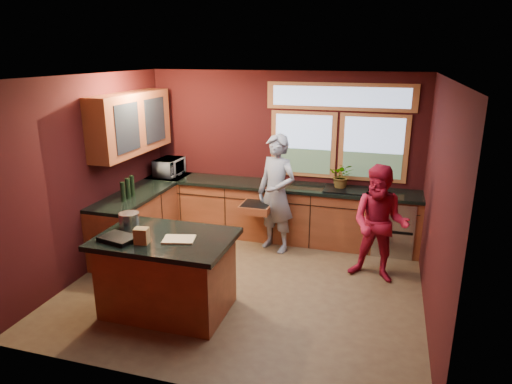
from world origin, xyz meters
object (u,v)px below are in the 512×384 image
at_px(person_grey, 277,194).
at_px(cutting_board, 179,239).
at_px(person_red, 380,224).
at_px(stock_pot, 129,220).
at_px(island, 167,273).

distance_m(person_grey, cutting_board, 2.22).
xyz_separation_m(person_red, stock_pot, (-2.90, -1.36, 0.24)).
xyz_separation_m(cutting_board, stock_pot, (-0.75, 0.20, 0.08)).
distance_m(cutting_board, stock_pot, 0.78).
height_order(person_red, cutting_board, person_red).
bearing_deg(stock_pot, island, -15.26).
xyz_separation_m(island, stock_pot, (-0.55, 0.15, 0.56)).
distance_m(island, stock_pot, 0.80).
height_order(cutting_board, stock_pot, stock_pot).
distance_m(person_red, stock_pot, 3.21).
relative_size(island, stock_pot, 6.46).
height_order(island, stock_pot, stock_pot).
bearing_deg(stock_pot, person_grey, 55.17).
distance_m(person_grey, stock_pot, 2.37).
height_order(person_grey, cutting_board, person_grey).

